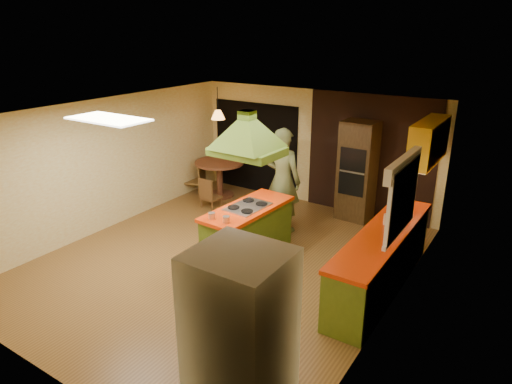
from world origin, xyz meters
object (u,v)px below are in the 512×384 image
Objects in this scene: wall_oven at (357,171)px; dining_table at (220,172)px; man at (283,180)px; canister_large at (400,205)px; kitchen_island at (248,231)px; refrigerator at (240,351)px.

dining_table is at bearing -169.13° from wall_oven.
canister_large is at bearing 176.84° from man.
refrigerator reaches higher than kitchen_island.
man is 2.24m from canister_large.
man is 9.26× the size of canister_large.
wall_oven is (-1.10, 5.66, 0.02)m from refrigerator.
wall_oven is 1.92m from canister_large.
refrigerator reaches higher than dining_table.
man reaches higher than dining_table.
man is (-0.05, 1.24, 0.55)m from kitchen_island.
man is at bearing 177.21° from canister_large.
refrigerator is at bearing -53.51° from kitchen_island.
canister_large is (0.18, 4.22, 0.05)m from refrigerator.
wall_oven reaches higher than man.
man reaches higher than canister_large.
man is 4.79m from refrigerator.
kitchen_island is 2.78m from wall_oven.
dining_table is 5.15× the size of canister_large.
kitchen_island is 0.91× the size of man.
kitchen_island is 1.36m from man.
man is at bearing -124.08° from wall_oven.
wall_oven reaches higher than kitchen_island.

